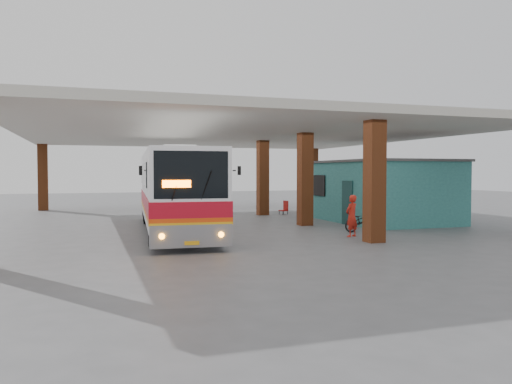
{
  "coord_description": "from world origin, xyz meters",
  "views": [
    {
      "loc": [
        -6.69,
        -18.49,
        2.5
      ],
      "look_at": [
        -0.45,
        0.0,
        1.73
      ],
      "focal_mm": 35.0,
      "sensor_mm": 36.0,
      "label": 1
    }
  ],
  "objects": [
    {
      "name": "canopy_roof",
      "position": [
        0.5,
        6.5,
        4.5
      ],
      "size": [
        21.0,
        23.0,
        0.3
      ],
      "primitive_type": "cube",
      "color": "beige",
      "rests_on": "brick_columns"
    },
    {
      "name": "shop_building",
      "position": [
        7.49,
        4.0,
        1.56
      ],
      "size": [
        5.2,
        8.2,
        3.11
      ],
      "color": "#2B6C6C",
      "rests_on": "ground"
    },
    {
      "name": "ground",
      "position": [
        0.0,
        0.0,
        0.0
      ],
      "size": [
        90.0,
        90.0,
        0.0
      ],
      "primitive_type": "plane",
      "color": "#515154",
      "rests_on": "ground"
    },
    {
      "name": "motorcycle",
      "position": [
        4.21,
        -0.16,
        0.47
      ],
      "size": [
        1.84,
        0.85,
        0.93
      ],
      "primitive_type": "imported",
      "rotation": [
        0.0,
        0.0,
        1.71
      ],
      "color": "black",
      "rests_on": "ground"
    },
    {
      "name": "brick_columns",
      "position": [
        1.43,
        5.0,
        2.17
      ],
      "size": [
        20.1,
        21.6,
        4.35
      ],
      "color": "#964720",
      "rests_on": "ground"
    },
    {
      "name": "coach_bus",
      "position": [
        -3.23,
        2.41,
        1.75
      ],
      "size": [
        3.52,
        12.28,
        3.53
      ],
      "rotation": [
        0.0,
        0.0,
        -0.08
      ],
      "color": "white",
      "rests_on": "ground"
    },
    {
      "name": "pedestrian",
      "position": [
        2.99,
        -1.42,
        0.81
      ],
      "size": [
        0.7,
        0.6,
        1.62
      ],
      "primitive_type": "imported",
      "rotation": [
        0.0,
        0.0,
        3.58
      ],
      "color": "red",
      "rests_on": "ground"
    },
    {
      "name": "red_chair",
      "position": [
        4.38,
        8.98,
        0.37
      ],
      "size": [
        0.53,
        0.53,
        0.81
      ],
      "rotation": [
        0.0,
        0.0,
        0.29
      ],
      "color": "#B51713",
      "rests_on": "ground"
    }
  ]
}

